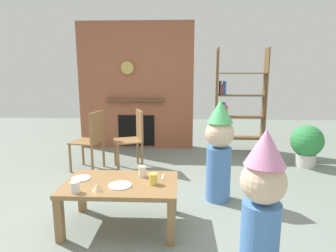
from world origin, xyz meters
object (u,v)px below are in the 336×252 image
at_px(paper_cup_near_left, 142,171).
at_px(dining_chair_left, 92,137).
at_px(bookshelf, 236,104).
at_px(child_in_pink, 219,148).
at_px(coffee_table, 121,189).
at_px(birthday_cake_slice, 98,187).
at_px(dining_chair_middle, 134,136).
at_px(potted_plant_tall, 307,143).
at_px(paper_plate_rear, 81,178).
at_px(paper_plate_front, 120,185).
at_px(paper_cup_near_right, 75,187).
at_px(child_with_cone_hat, 262,204).
at_px(paper_cup_center, 153,179).

height_order(paper_cup_near_left, dining_chair_left, dining_chair_left).
height_order(bookshelf, child_in_pink, bookshelf).
bearing_deg(coffee_table, paper_cup_near_left, 39.56).
bearing_deg(paper_cup_near_left, birthday_cake_slice, -134.03).
height_order(dining_chair_middle, potted_plant_tall, dining_chair_middle).
relative_size(paper_cup_near_left, paper_plate_rear, 0.60).
bearing_deg(child_in_pink, paper_plate_front, 3.89).
bearing_deg(paper_cup_near_right, potted_plant_tall, 36.51).
distance_m(paper_cup_near_right, paper_plate_front, 0.39).
xyz_separation_m(paper_plate_rear, child_with_cone_hat, (1.53, -0.75, 0.13)).
distance_m(coffee_table, dining_chair_left, 1.75).
bearing_deg(potted_plant_tall, paper_plate_front, -141.88).
bearing_deg(birthday_cake_slice, paper_plate_front, 33.53).
bearing_deg(dining_chair_left, coffee_table, 127.23).
relative_size(paper_cup_near_left, child_with_cone_hat, 0.10).
height_order(coffee_table, paper_plate_front, paper_plate_front).
distance_m(coffee_table, birthday_cake_slice, 0.28).
bearing_deg(coffee_table, paper_plate_rear, 170.74).
height_order(coffee_table, dining_chair_middle, dining_chair_middle).
distance_m(coffee_table, potted_plant_tall, 3.17).
bearing_deg(bookshelf, birthday_cake_slice, -120.41).
relative_size(dining_chair_middle, potted_plant_tall, 1.36).
xyz_separation_m(bookshelf, dining_chair_middle, (-1.74, -1.06, -0.38)).
bearing_deg(paper_plate_rear, paper_plate_front, -20.64).
relative_size(coffee_table, child_with_cone_hat, 0.96).
bearing_deg(child_in_pink, child_with_cone_hat, 63.07).
xyz_separation_m(paper_cup_near_left, paper_cup_center, (0.13, -0.18, -0.00)).
distance_m(coffee_table, paper_cup_near_left, 0.27).
bearing_deg(dining_chair_left, paper_cup_near_right, 114.19).
bearing_deg(coffee_table, child_in_pink, 32.19).
bearing_deg(paper_cup_near_left, bookshelf, 61.85).
height_order(child_in_pink, dining_chair_middle, child_in_pink).
distance_m(child_in_pink, potted_plant_tall, 2.01).
relative_size(paper_cup_center, child_with_cone_hat, 0.09).
xyz_separation_m(paper_cup_center, child_in_pink, (0.69, 0.66, 0.12)).
distance_m(coffee_table, paper_cup_center, 0.33).
height_order(child_with_cone_hat, potted_plant_tall, child_with_cone_hat).
relative_size(paper_cup_near_right, paper_cup_center, 0.95).
xyz_separation_m(paper_cup_near_right, child_in_pink, (1.35, 0.88, 0.13)).
xyz_separation_m(paper_plate_front, paper_plate_rear, (-0.42, 0.16, 0.00)).
bearing_deg(child_in_pink, paper_cup_near_right, 0.78).
relative_size(bookshelf, child_with_cone_hat, 1.71).
distance_m(bookshelf, coffee_table, 3.23).
relative_size(coffee_table, dining_chair_middle, 1.19).
relative_size(paper_plate_front, dining_chair_left, 0.24).
bearing_deg(paper_plate_rear, potted_plant_tall, 31.80).
xyz_separation_m(bookshelf, potted_plant_tall, (0.96, -0.87, -0.51)).
xyz_separation_m(paper_cup_near_right, potted_plant_tall, (2.89, 2.14, -0.12)).
bearing_deg(paper_cup_center, dining_chair_left, 123.96).
bearing_deg(paper_cup_near_right, paper_cup_center, 17.97).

